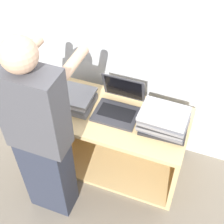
{
  "coord_description": "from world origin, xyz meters",
  "views": [
    {
      "loc": [
        0.57,
        -1.31,
        2.38
      ],
      "look_at": [
        0.0,
        0.21,
        0.75
      ],
      "focal_mm": 50.0,
      "sensor_mm": 36.0,
      "label": 1
    }
  ],
  "objects_px": {
    "laptop_stack_right": "(164,120)",
    "laptop_stack_left": "(72,98)",
    "laptop_open": "(119,106)",
    "person": "(41,139)"
  },
  "relations": [
    {
      "from": "laptop_stack_left",
      "to": "person",
      "type": "distance_m",
      "value": 0.53
    },
    {
      "from": "laptop_stack_left",
      "to": "laptop_stack_right",
      "type": "xyz_separation_m",
      "value": [
        0.75,
        0.0,
        0.02
      ]
    },
    {
      "from": "laptop_stack_right",
      "to": "person",
      "type": "bearing_deg",
      "value": -143.49
    },
    {
      "from": "laptop_open",
      "to": "laptop_stack_right",
      "type": "distance_m",
      "value": 0.38
    },
    {
      "from": "laptop_open",
      "to": "laptop_stack_left",
      "type": "relative_size",
      "value": 0.95
    },
    {
      "from": "laptop_stack_right",
      "to": "laptop_stack_left",
      "type": "bearing_deg",
      "value": -179.77
    },
    {
      "from": "laptop_stack_left",
      "to": "person",
      "type": "relative_size",
      "value": 0.23
    },
    {
      "from": "laptop_open",
      "to": "person",
      "type": "xyz_separation_m",
      "value": [
        -0.34,
        -0.58,
        0.1
      ]
    },
    {
      "from": "person",
      "to": "laptop_open",
      "type": "bearing_deg",
      "value": 59.84
    },
    {
      "from": "laptop_stack_left",
      "to": "laptop_stack_right",
      "type": "height_order",
      "value": "laptop_stack_right"
    }
  ]
}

